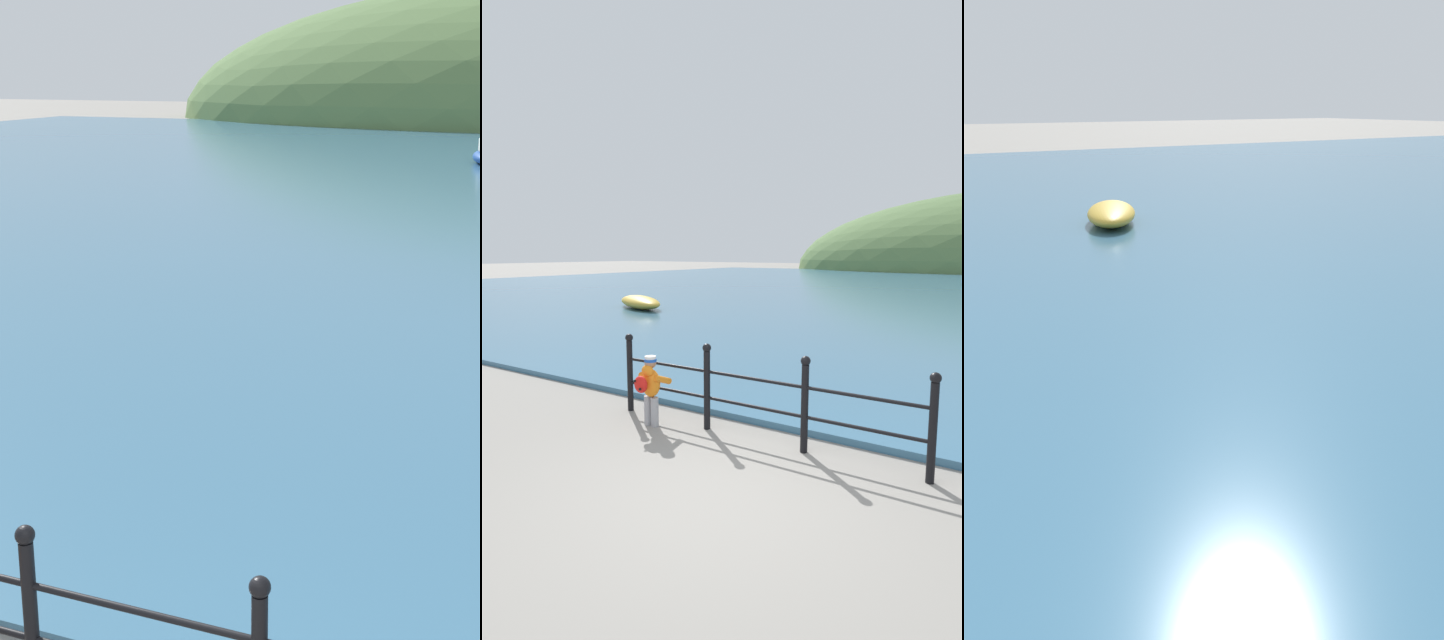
% 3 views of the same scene
% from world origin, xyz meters
% --- Properties ---
extents(iron_railing, '(4.52, 0.12, 1.21)m').
position_xyz_m(iron_railing, '(-0.57, 1.50, 0.64)').
color(iron_railing, black).
rests_on(iron_railing, ground).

